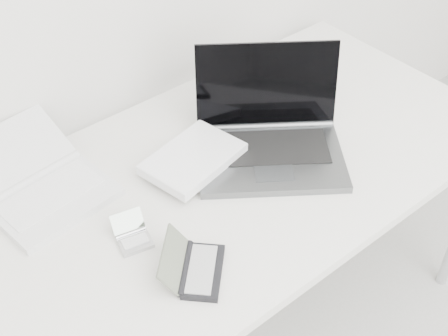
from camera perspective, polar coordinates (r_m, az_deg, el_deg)
desk at (r=1.68m, az=-0.09°, el=-1.58°), size 1.60×0.80×0.73m
laptop_large at (r=1.68m, az=2.35°, el=2.31°), size 0.58×0.49×0.26m
netbook_open_white at (r=1.64m, az=-16.30°, el=-1.63°), size 0.33×0.39×0.10m
pda_silver at (r=1.49m, az=-8.33°, el=-6.24°), size 0.10×0.11×0.06m
palmtop_charcoal at (r=1.41m, az=-2.67°, el=-9.15°), size 0.20×0.20×0.07m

